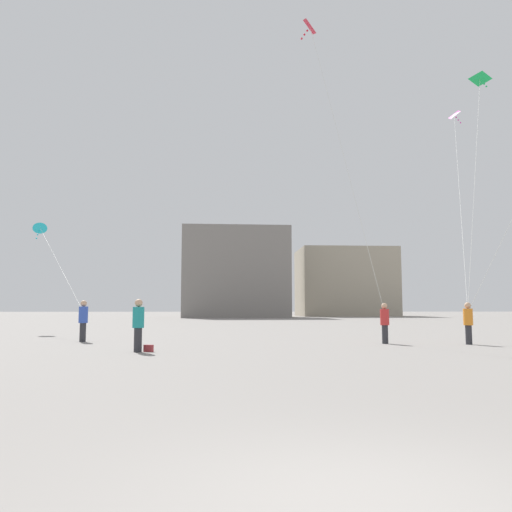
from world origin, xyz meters
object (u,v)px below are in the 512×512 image
kite_crimson_delta (312,35)px  building_centre_hall (345,283)px  kite_emerald_delta (480,86)px  person_in_red (385,321)px  kite_cyan_diamond (40,229)px  person_in_teal (138,323)px  handbag_beside_flyer (149,348)px  building_left_hall (236,273)px  kite_magenta_delta (455,121)px  person_in_orange (468,321)px  person_in_blue (83,319)px

kite_crimson_delta → building_centre_hall: (14.39, 60.86, -9.07)m
kite_crimson_delta → kite_emerald_delta: size_ratio=0.98×
person_in_red → kite_crimson_delta: (-2.62, 1.94, 13.60)m
kite_cyan_diamond → kite_emerald_delta: 28.16m
person_in_teal → kite_cyan_diamond: size_ratio=0.18×
kite_emerald_delta → handbag_beside_flyer: 25.26m
building_left_hall → building_centre_hall: (18.00, 9.79, -0.90)m
person_in_red → kite_cyan_diamond: kite_cyan_diamond is taller
kite_magenta_delta → kite_cyan_diamond: kite_magenta_delta is taller
kite_emerald_delta → building_centre_hall: bearing=86.4°
person_in_orange → kite_cyan_diamond: (-21.75, 11.41, 5.42)m
kite_emerald_delta → building_left_hall: (-14.49, 45.50, -8.27)m
person_in_teal → kite_magenta_delta: bearing=-32.7°
person_in_blue → kite_emerald_delta: 25.91m
kite_cyan_diamond → handbag_beside_flyer: 18.16m
building_left_hall → handbag_beside_flyer: bearing=-93.0°
kite_crimson_delta → building_centre_hall: 63.19m
building_left_hall → kite_crimson_delta: bearing=-86.0°
person_in_teal → kite_magenta_delta: size_ratio=0.11×
person_in_red → building_centre_hall: bearing=27.1°
person_in_red → building_left_hall: bearing=44.4°
person_in_teal → kite_magenta_delta: 29.35m
kite_magenta_delta → kite_emerald_delta: kite_magenta_delta is taller
person_in_blue → person_in_orange: 16.42m
person_in_orange → kite_crimson_delta: bearing=-149.7°
person_in_teal → building_left_hall: 56.97m
building_left_hall → person_in_teal: bearing=-93.4°
person_in_red → person_in_blue: person_in_blue is taller
person_in_red → kite_cyan_diamond: 22.08m
kite_cyan_diamond → person_in_red: bearing=-30.4°
person_in_orange → building_left_hall: size_ratio=0.11×
person_in_teal → building_left_hall: (3.36, 56.61, 5.38)m
person_in_teal → person_in_red: bearing=-54.6°
building_centre_hall → kite_emerald_delta: bearing=-93.6°
person_in_red → kite_crimson_delta: bearing=91.2°
person_in_teal → person_in_blue: size_ratio=0.99×
person_in_teal → building_centre_hall: building_centre_hall is taller
person_in_orange → person_in_red: bearing=-136.5°
person_in_red → person_in_blue: size_ratio=0.93×
kite_cyan_diamond → building_left_hall: size_ratio=0.64×
kite_crimson_delta → building_left_hall: kite_crimson_delta is taller
kite_magenta_delta → kite_crimson_delta: bearing=-135.4°
person_in_orange → kite_emerald_delta: size_ratio=0.12×
person_in_teal → handbag_beside_flyer: size_ratio=5.63×
kite_crimson_delta → handbag_beside_flyer: size_ratio=43.78×
person_in_blue → kite_magenta_delta: (22.44, 12.24, 13.87)m
kite_magenta_delta → kite_cyan_diamond: 29.34m
kite_magenta_delta → kite_cyan_diamond: size_ratio=1.61×
kite_crimson_delta → kite_emerald_delta: 12.23m
handbag_beside_flyer → kite_magenta_delta: bearing=42.9°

